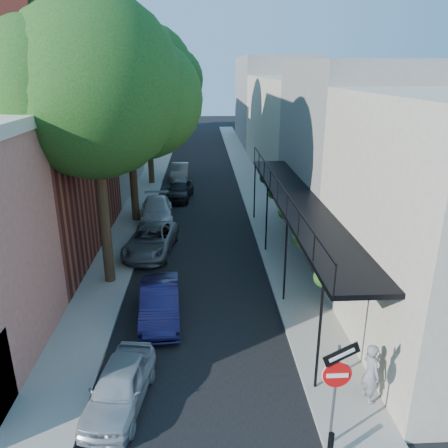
{
  "coord_description": "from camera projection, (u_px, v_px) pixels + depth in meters",
  "views": [
    {
      "loc": [
        0.2,
        -6.99,
        8.63
      ],
      "look_at": [
        1.03,
        9.36,
        2.8
      ],
      "focal_mm": 35.0,
      "sensor_mm": 36.0,
      "label": 1
    }
  ],
  "objects": [
    {
      "name": "road_surface",
      "position": [
        200.0,
        175.0,
        37.69
      ],
      "size": [
        6.0,
        64.0,
        0.01
      ],
      "primitive_type": "cube",
      "color": "black",
      "rests_on": "ground"
    },
    {
      "name": "sidewalk_left",
      "position": [
        153.0,
        175.0,
        37.48
      ],
      "size": [
        2.0,
        64.0,
        0.12
      ],
      "primitive_type": "cube",
      "color": "gray",
      "rests_on": "ground"
    },
    {
      "name": "sidewalk_right",
      "position": [
        246.0,
        174.0,
        37.86
      ],
      "size": [
        2.0,
        64.0,
        0.12
      ],
      "primitive_type": "cube",
      "color": "gray",
      "rests_on": "ground"
    },
    {
      "name": "buildings_left",
      "position": [
        81.0,
        118.0,
        34.42
      ],
      "size": [
        10.1,
        59.1,
        12.0
      ],
      "color": "tan",
      "rests_on": "ground"
    },
    {
      "name": "buildings_right",
      "position": [
        307.0,
        123.0,
        36.15
      ],
      "size": [
        9.8,
        55.0,
        10.0
      ],
      "color": "beige",
      "rests_on": "ground"
    },
    {
      "name": "sign_post",
      "position": [
        337.0,
        379.0,
        9.85
      ],
      "size": [
        0.89,
        0.17,
        2.99
      ],
      "color": "#595B60",
      "rests_on": "ground"
    },
    {
      "name": "bollard",
      "position": [
        330.0,
        448.0,
        9.9
      ],
      "size": [
        0.14,
        0.14,
        0.8
      ],
      "primitive_type": "cylinder",
      "color": "black",
      "rests_on": "sidewalk_right"
    },
    {
      "name": "oak_near",
      "position": [
        105.0,
        90.0,
        16.31
      ],
      "size": [
        7.48,
        6.8,
        11.42
      ],
      "color": "#332414",
      "rests_on": "ground"
    },
    {
      "name": "oak_mid",
      "position": [
        135.0,
        99.0,
        24.08
      ],
      "size": [
        6.6,
        6.0,
        10.2
      ],
      "color": "#332414",
      "rests_on": "ground"
    },
    {
      "name": "oak_far",
      "position": [
        152.0,
        74.0,
        32.19
      ],
      "size": [
        7.7,
        7.0,
        11.9
      ],
      "color": "#332414",
      "rests_on": "ground"
    },
    {
      "name": "parked_car_a",
      "position": [
        120.0,
        386.0,
        11.73
      ],
      "size": [
        1.84,
        3.59,
        1.17
      ],
      "primitive_type": "imported",
      "rotation": [
        0.0,
        0.0,
        -0.14
      ],
      "color": "#98A1A8",
      "rests_on": "ground"
    },
    {
      "name": "parked_car_b",
      "position": [
        160.0,
        303.0,
        15.78
      ],
      "size": [
        1.65,
        4.02,
        1.3
      ],
      "primitive_type": "imported",
      "rotation": [
        0.0,
        0.0,
        0.07
      ],
      "color": "#14123A",
      "rests_on": "ground"
    },
    {
      "name": "parked_car_c",
      "position": [
        151.0,
        240.0,
        21.55
      ],
      "size": [
        2.64,
        4.84,
        1.29
      ],
      "primitive_type": "imported",
      "rotation": [
        0.0,
        0.0,
        -0.11
      ],
      "color": "#5C6064",
      "rests_on": "ground"
    },
    {
      "name": "parked_car_d",
      "position": [
        157.0,
        210.0,
        26.12
      ],
      "size": [
        2.21,
        4.64,
        1.31
      ],
      "primitive_type": "imported",
      "rotation": [
        0.0,
        0.0,
        0.09
      ],
      "color": "silver",
      "rests_on": "ground"
    },
    {
      "name": "parked_car_e",
      "position": [
        180.0,
        190.0,
        30.45
      ],
      "size": [
        2.09,
        4.18,
        1.37
      ],
      "primitive_type": "imported",
      "rotation": [
        0.0,
        0.0,
        -0.12
      ],
      "color": "black",
      "rests_on": "ground"
    },
    {
      "name": "parked_car_f",
      "position": [
        180.0,
        172.0,
        35.96
      ],
      "size": [
        1.42,
        3.93,
        1.29
      ],
      "primitive_type": "imported",
      "rotation": [
        0.0,
        0.0,
        -0.01
      ],
      "color": "slate",
      "rests_on": "ground"
    },
    {
      "name": "pedestrian",
      "position": [
        371.0,
        373.0,
        11.63
      ],
      "size": [
        0.55,
        0.71,
        1.73
      ],
      "primitive_type": "imported",
      "rotation": [
        0.0,
        0.0,
        1.8
      ],
      "color": "slate",
      "rests_on": "sidewalk_right"
    }
  ]
}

